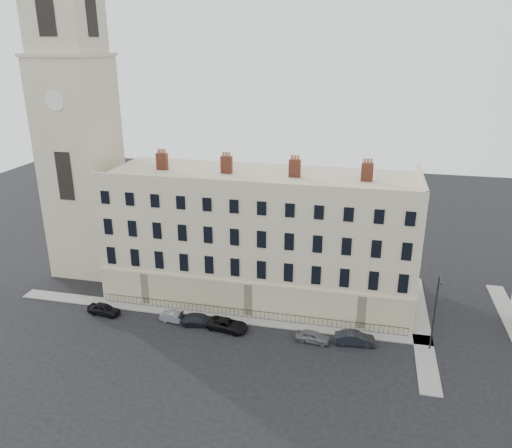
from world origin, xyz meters
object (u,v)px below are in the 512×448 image
object	(u,v)px
car_d	(228,325)
car_f	(355,338)
car_a	(104,309)
car_e	(313,336)
streetlamp	(435,310)
car_c	(199,320)
car_b	(176,317)

from	to	relation	value
car_d	car_f	size ratio (longest dim) A/B	1.09
car_a	car_e	distance (m)	23.98
car_e	car_f	world-z (taller)	car_f
streetlamp	car_d	bearing A→B (deg)	-178.37
streetlamp	car_c	bearing A→B (deg)	-179.35
car_f	car_e	bearing A→B (deg)	91.37
car_b	car_c	bearing A→B (deg)	-84.11
car_b	car_d	bearing A→B (deg)	-86.50
car_c	car_e	xyz separation A→B (m)	(12.56, -0.53, -0.02)
car_b	car_e	distance (m)	15.38
car_c	car_a	bearing A→B (deg)	83.48
car_a	car_c	size ratio (longest dim) A/B	0.89
car_b	car_c	world-z (taller)	car_c
car_c	car_f	bearing A→B (deg)	-97.83
car_f	car_c	bearing A→B (deg)	84.72
car_a	car_f	world-z (taller)	car_f
car_a	car_d	bearing A→B (deg)	-83.17
car_c	car_e	world-z (taller)	car_c
car_c	car_e	distance (m)	12.57
car_a	streetlamp	world-z (taller)	streetlamp
car_e	car_f	bearing A→B (deg)	-78.22
car_c	car_f	xyz separation A→B (m)	(16.84, -0.04, 0.05)
car_c	streetlamp	world-z (taller)	streetlamp
car_b	streetlamp	world-z (taller)	streetlamp
car_d	car_f	distance (m)	13.53
car_f	streetlamp	distance (m)	8.47
car_d	car_c	bearing A→B (deg)	94.00
car_a	car_b	distance (m)	8.61
car_b	car_d	world-z (taller)	car_d
car_a	car_f	size ratio (longest dim) A/B	0.94
car_a	car_f	xyz separation A→B (m)	(28.26, 0.20, 0.02)
car_a	car_b	bearing A→B (deg)	-81.28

